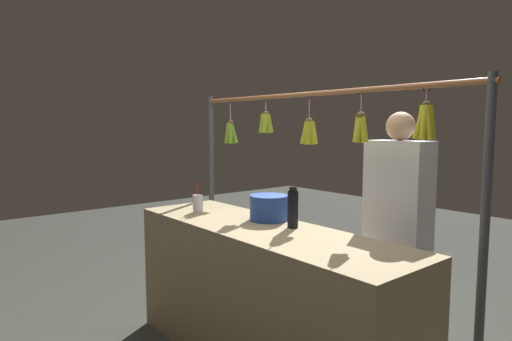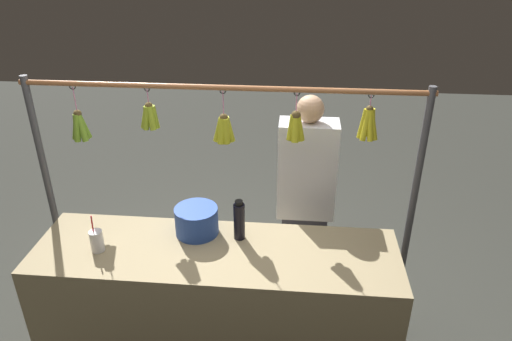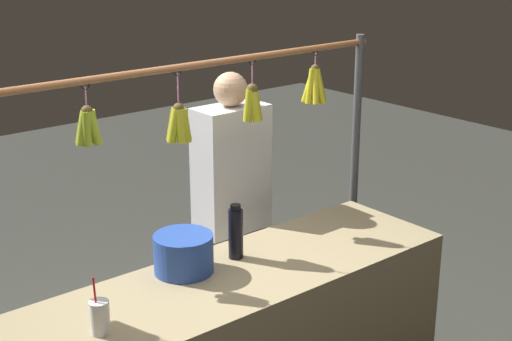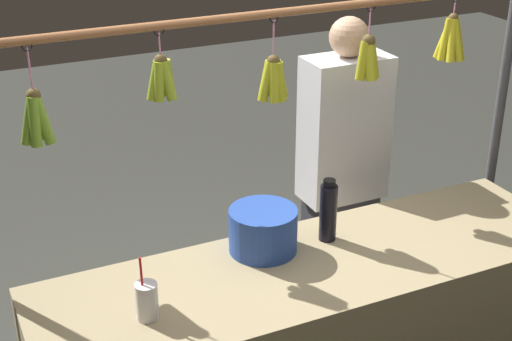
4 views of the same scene
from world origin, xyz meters
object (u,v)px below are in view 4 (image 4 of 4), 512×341
Objects in this scene: vendor_person at (341,189)px; drink_cup at (147,301)px; water_bottle at (328,211)px; blue_bucket at (263,230)px.

drink_cup is at bearing 31.82° from vendor_person.
vendor_person is at bearing -126.22° from water_bottle.
water_bottle is 0.16× the size of vendor_person.
water_bottle is 0.26m from blue_bucket.
vendor_person reaches higher than water_bottle.
blue_bucket is at bearing 37.64° from vendor_person.
vendor_person reaches higher than drink_cup.
water_bottle is at bearing 53.78° from vendor_person.
blue_bucket is at bearing -6.97° from water_bottle.
blue_bucket is 0.84m from vendor_person.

